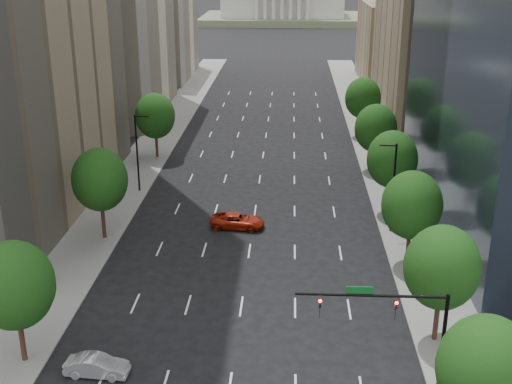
# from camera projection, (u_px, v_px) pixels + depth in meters

# --- Properties ---
(sidewalk_left) EXTENTS (6.00, 200.00, 0.15)m
(sidewalk_left) POSITION_uv_depth(u_px,v_px,m) (111.00, 207.00, 70.53)
(sidewalk_left) COLOR slate
(sidewalk_left) RESTS_ON ground
(sidewalk_right) EXTENTS (6.00, 200.00, 0.15)m
(sidewalk_right) POSITION_uv_depth(u_px,v_px,m) (403.00, 213.00, 68.99)
(sidewalk_right) COLOR slate
(sidewalk_right) RESTS_ON ground
(midrise_cream_left) EXTENTS (14.00, 30.00, 35.00)m
(midrise_cream_left) POSITION_uv_depth(u_px,v_px,m) (114.00, 6.00, 105.21)
(midrise_cream_left) COLOR beige
(midrise_cream_left) RESTS_ON ground
(filler_left) EXTENTS (14.00, 26.00, 18.00)m
(filler_left) POSITION_uv_depth(u_px,v_px,m) (157.00, 35.00, 139.06)
(filler_left) COLOR beige
(filler_left) RESTS_ON ground
(parking_tan_right) EXTENTS (14.00, 30.00, 30.00)m
(parking_tan_right) POSITION_uv_depth(u_px,v_px,m) (432.00, 25.00, 100.79)
(parking_tan_right) COLOR #8C7759
(parking_tan_right) RESTS_ON ground
(filler_right) EXTENTS (14.00, 26.00, 16.00)m
(filler_right) POSITION_uv_depth(u_px,v_px,m) (397.00, 43.00, 134.12)
(filler_right) COLOR #8C7759
(filler_right) RESTS_ON ground
(tree_right_0) EXTENTS (5.20, 5.20, 8.39)m
(tree_right_0) POSITION_uv_depth(u_px,v_px,m) (486.00, 369.00, 34.44)
(tree_right_0) COLOR #382316
(tree_right_0) RESTS_ON ground
(tree_right_1) EXTENTS (5.20, 5.20, 8.75)m
(tree_right_1) POSITION_uv_depth(u_px,v_px,m) (442.00, 268.00, 44.62)
(tree_right_1) COLOR #382316
(tree_right_1) RESTS_ON ground
(tree_right_2) EXTENTS (5.20, 5.20, 8.61)m
(tree_right_2) POSITION_uv_depth(u_px,v_px,m) (412.00, 205.00, 55.91)
(tree_right_2) COLOR #382316
(tree_right_2) RESTS_ON ground
(tree_right_3) EXTENTS (5.20, 5.20, 8.89)m
(tree_right_3) POSITION_uv_depth(u_px,v_px,m) (392.00, 159.00, 67.04)
(tree_right_3) COLOR #382316
(tree_right_3) RESTS_ON ground
(tree_right_4) EXTENTS (5.20, 5.20, 8.46)m
(tree_right_4) POSITION_uv_depth(u_px,v_px,m) (376.00, 128.00, 80.30)
(tree_right_4) COLOR #382316
(tree_right_4) RESTS_ON ground
(tree_right_5) EXTENTS (5.20, 5.20, 8.75)m
(tree_right_5) POSITION_uv_depth(u_px,v_px,m) (363.00, 98.00, 95.18)
(tree_right_5) COLOR #382316
(tree_right_5) RESTS_ON ground
(tree_left_0) EXTENTS (5.20, 5.20, 8.75)m
(tree_left_0) POSITION_uv_depth(u_px,v_px,m) (14.00, 285.00, 42.26)
(tree_left_0) COLOR #382316
(tree_left_0) RESTS_ON ground
(tree_left_1) EXTENTS (5.20, 5.20, 8.97)m
(tree_left_1) POSITION_uv_depth(u_px,v_px,m) (100.00, 180.00, 60.92)
(tree_left_1) COLOR #382316
(tree_left_1) RESTS_ON ground
(tree_left_2) EXTENTS (5.20, 5.20, 8.68)m
(tree_left_2) POSITION_uv_depth(u_px,v_px,m) (155.00, 116.00, 85.36)
(tree_left_2) COLOR #382316
(tree_left_2) RESTS_ON ground
(streetlight_rn) EXTENTS (1.70, 0.20, 9.00)m
(streetlight_rn) POSITION_uv_depth(u_px,v_px,m) (393.00, 186.00, 62.75)
(streetlight_rn) COLOR black
(streetlight_rn) RESTS_ON ground
(streetlight_ln) EXTENTS (1.70, 0.20, 9.00)m
(streetlight_ln) POSITION_uv_depth(u_px,v_px,m) (138.00, 151.00, 73.45)
(streetlight_ln) COLOR black
(streetlight_ln) RESTS_ON ground
(traffic_signal) EXTENTS (9.12, 0.40, 7.38)m
(traffic_signal) POSITION_uv_depth(u_px,v_px,m) (404.00, 320.00, 39.37)
(traffic_signal) COLOR black
(traffic_signal) RESTS_ON ground
(foothills) EXTENTS (720.00, 413.00, 263.00)m
(foothills) POSITION_uv_depth(u_px,v_px,m) (327.00, 25.00, 586.26)
(foothills) COLOR olive
(foothills) RESTS_ON ground
(car_silver) EXTENTS (4.24, 1.70, 1.37)m
(car_silver) POSITION_uv_depth(u_px,v_px,m) (97.00, 366.00, 42.61)
(car_silver) COLOR #AAAAB0
(car_silver) RESTS_ON ground
(car_red_far) EXTENTS (5.57, 3.01, 1.49)m
(car_red_far) POSITION_uv_depth(u_px,v_px,m) (238.00, 221.00, 65.21)
(car_red_far) COLOR #991C0B
(car_red_far) RESTS_ON ground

